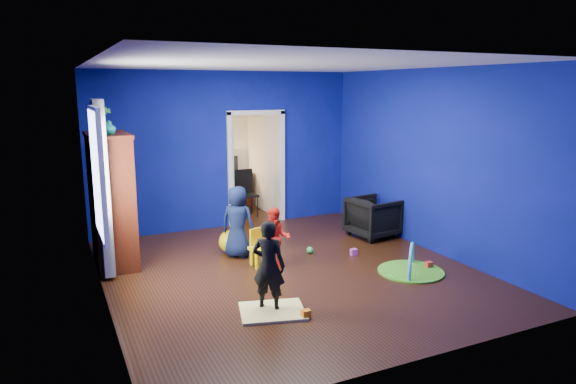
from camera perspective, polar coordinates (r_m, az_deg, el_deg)
name	(u,v)px	position (r m, az deg, el deg)	size (l,w,h in m)	color
floor	(289,271)	(7.47, 0.16, -8.81)	(5.00, 5.50, 0.01)	black
ceiling	(290,64)	(7.01, 0.17, 14.02)	(5.00, 5.50, 0.01)	white
wall_back	(226,150)	(9.63, -6.91, 4.61)	(5.00, 0.02, 2.90)	navy
wall_front	(419,216)	(4.81, 14.39, -2.61)	(5.00, 0.02, 2.90)	navy
wall_left	(98,187)	(6.45, -20.33, 0.57)	(0.02, 5.50, 2.90)	navy
wall_right	(431,161)	(8.47, 15.66, 3.32)	(0.02, 5.50, 2.90)	navy
alcove	(240,154)	(10.67, -5.31, 4.23)	(1.00, 1.75, 2.50)	silver
armchair	(373,217)	(9.18, 9.46, -2.77)	(0.76, 0.78, 0.71)	black
child_black	(269,266)	(6.08, -2.16, -8.17)	(0.40, 0.26, 1.09)	black
child_navy	(238,222)	(7.98, -5.61, -3.31)	(0.55, 0.36, 1.12)	#10123B
toddler_red	(275,238)	(7.45, -1.40, -5.18)	(0.44, 0.34, 0.91)	red
vase	(109,127)	(7.51, -19.28, 6.78)	(0.19, 0.19, 0.20)	#0B595C
potted_plant	(104,119)	(8.02, -19.74, 7.61)	(0.20, 0.20, 0.36)	green
tv_armoire	(112,200)	(7.95, -19.01, -0.84)	(0.58, 1.14, 1.96)	#370E09
crt_tv	(114,197)	(7.95, -18.74, -0.53)	(0.46, 0.70, 0.54)	silver
yellow_blanket	(272,311)	(6.19, -1.75, -13.09)	(0.75, 0.60, 0.03)	#F2E07A
hopper_ball	(230,242)	(8.29, -6.47, -5.49)	(0.36, 0.36, 0.36)	yellow
kid_chair	(261,250)	(7.63, -3.04, -6.40)	(0.28, 0.28, 0.50)	yellow
play_mat	(411,271)	(7.64, 13.48, -8.57)	(0.93, 0.93, 0.02)	green
toy_arch	(411,271)	(7.64, 13.48, -8.51)	(0.84, 0.84, 0.05)	#3F8CD8
window_left	(96,174)	(6.78, -20.54, 1.92)	(0.03, 0.95, 1.55)	white
curtain	(103,189)	(7.38, -19.87, 0.32)	(0.14, 0.42, 2.40)	slate
doorway	(256,170)	(9.89, -3.55, 2.51)	(1.16, 0.10, 2.10)	white
study_desk	(231,190)	(11.40, -6.33, 0.22)	(0.88, 0.44, 0.75)	#3D140A
desk_monitor	(229,164)	(11.42, -6.59, 3.16)	(0.40, 0.05, 0.32)	black
desk_lamp	(218,166)	(11.28, -7.84, 2.92)	(0.14, 0.14, 0.14)	#FFD88C
folding_chair	(247,194)	(10.50, -4.63, -0.25)	(0.40, 0.40, 0.92)	black
book_shelf	(228,115)	(11.30, -6.70, 8.52)	(0.88, 0.24, 0.04)	white
toy_0	(429,265)	(7.84, 15.38, -7.84)	(0.10, 0.08, 0.10)	red
toy_1	(369,229)	(9.51, 8.97, -4.12)	(0.11, 0.11, 0.11)	#2595D5
toy_2	(306,314)	(6.04, 2.01, -13.41)	(0.10, 0.08, 0.10)	orange
toy_3	(310,250)	(8.23, 2.45, -6.46)	(0.11, 0.11, 0.11)	green
toy_4	(354,252)	(8.21, 7.31, -6.64)	(0.10, 0.08, 0.10)	#CC4CBE
toy_5	(374,234)	(9.23, 9.54, -4.65)	(0.10, 0.08, 0.10)	#B94589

